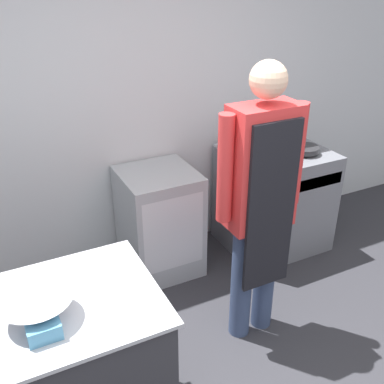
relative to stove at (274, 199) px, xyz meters
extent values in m
cube|color=silver|center=(-1.16, 0.44, 0.90)|extent=(8.00, 0.05, 2.70)
cube|color=#B2B5BC|center=(-2.17, -1.13, 0.47)|extent=(1.16, 0.72, 0.02)
cube|color=slate|center=(0.00, 0.00, 0.00)|extent=(0.84, 0.72, 0.89)
cube|color=#B2B5BC|center=(0.00, -0.34, 0.28)|extent=(0.77, 0.03, 0.10)
cube|color=#B2B5BC|center=(0.00, 0.35, 0.45)|extent=(0.84, 0.03, 0.02)
cube|color=#A8ADB2|center=(-1.05, 0.11, -0.01)|extent=(0.57, 0.57, 0.87)
cube|color=silver|center=(-1.05, -0.17, 0.03)|extent=(0.49, 0.02, 0.61)
cylinder|color=#38476B|center=(-0.86, -0.83, -0.02)|extent=(0.14, 0.14, 0.85)
cylinder|color=#38476B|center=(-0.68, -0.83, -0.02)|extent=(0.14, 0.14, 0.85)
cube|color=red|center=(-0.77, -0.83, 0.78)|extent=(0.41, 0.22, 0.75)
cube|color=black|center=(-0.77, -0.95, 0.56)|extent=(0.33, 0.02, 1.07)
cylinder|color=red|center=(-1.01, -0.83, 0.81)|extent=(0.09, 0.09, 0.64)
cylinder|color=red|center=(-0.52, -0.83, 0.81)|extent=(0.09, 0.09, 0.64)
sphere|color=beige|center=(-0.77, -0.83, 1.29)|extent=(0.21, 0.21, 0.21)
cone|color=#B2B5BC|center=(-2.13, -1.17, 0.53)|extent=(0.32, 0.32, 0.11)
cube|color=teal|center=(-2.13, -1.28, 0.52)|extent=(0.14, 0.14, 0.07)
cylinder|color=#B2B5BC|center=(-0.19, 0.13, 0.56)|extent=(0.30, 0.30, 0.20)
ellipsoid|color=#B2B5BC|center=(-0.19, 0.13, 0.68)|extent=(0.29, 0.29, 0.05)
cylinder|color=#262628|center=(0.17, -0.12, 0.48)|extent=(0.24, 0.24, 0.04)
camera|label=1|loc=(-2.20, -2.78, 1.83)|focal=42.00mm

